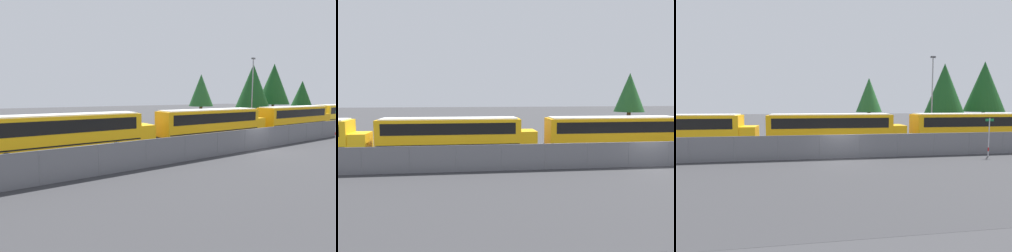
{
  "view_description": "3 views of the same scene",
  "coord_description": "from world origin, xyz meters",
  "views": [
    {
      "loc": [
        -18.31,
        -14.27,
        4.5
      ],
      "look_at": [
        -5.4,
        5.56,
        1.81
      ],
      "focal_mm": 28.0,
      "sensor_mm": 36.0,
      "label": 1
    },
    {
      "loc": [
        -12.96,
        -21.77,
        5.31
      ],
      "look_at": [
        -9.66,
        5.69,
        2.48
      ],
      "focal_mm": 35.0,
      "sensor_mm": 36.0,
      "label": 2
    },
    {
      "loc": [
        -2.57,
        -19.43,
        4.06
      ],
      "look_at": [
        1.27,
        6.47,
        1.94
      ],
      "focal_mm": 28.0,
      "sensor_mm": 36.0,
      "label": 3
    }
  ],
  "objects": [
    {
      "name": "street_sign",
      "position": [
        11.72,
        -0.87,
        1.6
      ],
      "size": [
        0.7,
        0.09,
        3.02
      ],
      "color": "#B7B7BC",
      "rests_on": "ground_plane"
    },
    {
      "name": "tree_1",
      "position": [
        5.71,
        14.15,
        5.3
      ],
      "size": [
        3.42,
        3.42,
        7.56
      ],
      "color": "#51381E",
      "rests_on": "ground_plane"
    },
    {
      "name": "ground_plane",
      "position": [
        0.0,
        0.0,
        0.0
      ],
      "size": [
        200.0,
        200.0,
        0.0
      ],
      "primitive_type": "plane",
      "color": "#38383A"
    },
    {
      "name": "road_strip",
      "position": [
        0.0,
        -6.0,
        0.0
      ],
      "size": [
        116.18,
        12.0,
        0.01
      ],
      "color": "#333335",
      "rests_on": "ground_plane"
    },
    {
      "name": "light_pole",
      "position": [
        13.09,
        11.36,
        5.41
      ],
      "size": [
        0.6,
        0.24,
        10.03
      ],
      "color": "gray",
      "rests_on": "ground_plane"
    },
    {
      "name": "school_bus_1",
      "position": [
        -14.08,
        6.04,
        1.9
      ],
      "size": [
        13.3,
        2.5,
        3.2
      ],
      "color": "#EDA80F",
      "rests_on": "ground_plane"
    },
    {
      "name": "fence",
      "position": [
        0.0,
        -0.0,
        0.93
      ],
      "size": [
        82.25,
        0.07,
        1.82
      ],
      "color": "#9EA0A5",
      "rests_on": "ground_plane"
    },
    {
      "name": "tree_2",
      "position": [
        15.98,
        13.64,
        6.1
      ],
      "size": [
        5.32,
        5.32,
        9.57
      ],
      "color": "#51381E",
      "rests_on": "ground_plane"
    },
    {
      "name": "school_bus_3",
      "position": [
        14.39,
        5.41,
        1.9
      ],
      "size": [
        13.3,
        2.5,
        3.2
      ],
      "color": "orange",
      "rests_on": "ground_plane"
    },
    {
      "name": "school_bus_2",
      "position": [
        0.13,
        5.63,
        1.9
      ],
      "size": [
        13.3,
        2.5,
        3.2
      ],
      "color": "orange",
      "rests_on": "ground_plane"
    },
    {
      "name": "tree_0",
      "position": [
        22.42,
        14.4,
        6.6
      ],
      "size": [
        5.39,
        5.39,
        10.12
      ],
      "color": "#51381E",
      "rests_on": "ground_plane"
    }
  ]
}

